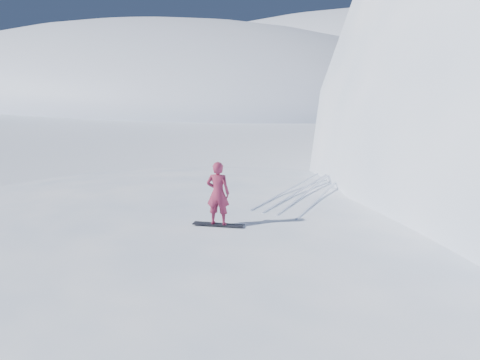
% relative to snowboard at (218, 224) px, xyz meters
% --- Properties ---
extents(ground, '(400.00, 400.00, 0.00)m').
position_rel_snowboard_xyz_m(ground, '(0.49, -1.25, -2.41)').
color(ground, white).
rests_on(ground, ground).
extents(near_ridge, '(36.00, 28.00, 4.80)m').
position_rel_snowboard_xyz_m(near_ridge, '(1.49, 1.75, -2.41)').
color(near_ridge, white).
rests_on(near_ridge, ground).
extents(far_ridge_a, '(120.00, 70.00, 28.00)m').
position_rel_snowboard_xyz_m(far_ridge_a, '(-69.51, 58.75, -2.41)').
color(far_ridge_a, white).
rests_on(far_ridge_a, ground).
extents(far_ridge_c, '(140.00, 90.00, 36.00)m').
position_rel_snowboard_xyz_m(far_ridge_c, '(-39.51, 108.75, -2.41)').
color(far_ridge_c, white).
rests_on(far_ridge_c, ground).
extents(wind_bumps, '(16.00, 14.40, 1.00)m').
position_rel_snowboard_xyz_m(wind_bumps, '(-0.07, 0.87, -2.41)').
color(wind_bumps, white).
rests_on(wind_bumps, ground).
extents(snowboard, '(1.43, 0.85, 0.02)m').
position_rel_snowboard_xyz_m(snowboard, '(0.00, 0.00, 0.00)').
color(snowboard, black).
rests_on(snowboard, near_ridge).
extents(snowboarder, '(0.76, 0.65, 1.77)m').
position_rel_snowboard_xyz_m(snowboarder, '(0.00, 0.00, 0.90)').
color(snowboarder, maroon).
rests_on(snowboarder, snowboard).
extents(vapor_plume, '(10.17, 8.13, 7.12)m').
position_rel_snowboard_xyz_m(vapor_plume, '(-54.32, 37.64, -2.41)').
color(vapor_plume, white).
rests_on(vapor_plume, ground).
extents(board_tracks, '(2.64, 5.93, 0.04)m').
position_rel_snowboard_xyz_m(board_tracks, '(-0.00, 4.64, 0.01)').
color(board_tracks, silver).
rests_on(board_tracks, ground).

